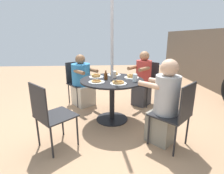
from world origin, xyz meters
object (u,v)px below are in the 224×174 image
(patio_chair_east, at_px, (147,80))
(syrup_bottle, at_px, (106,76))
(pancake_plate_a, at_px, (96,76))
(pancake_plate_c, at_px, (118,83))
(patio_chair_south, at_px, (78,80))
(drinking_glass_a, at_px, (135,78))
(diner_east, at_px, (143,81))
(pancake_plate_e, at_px, (97,82))
(diner_north, at_px, (164,106))
(pancake_plate_d, at_px, (132,77))
(patio_chair_west, at_px, (49,113))
(coffee_cup, at_px, (114,74))
(pancake_plate_b, at_px, (114,74))
(patio_chair_north, at_px, (177,112))
(diner_south, at_px, (82,83))
(patio_table, at_px, (112,88))

(patio_chair_east, bearing_deg, syrup_bottle, 86.06)
(pancake_plate_a, xyz_separation_m, pancake_plate_c, (0.46, 0.34, -0.00))
(patio_chair_south, height_order, drinking_glass_a, patio_chair_south)
(diner_east, relative_size, pancake_plate_e, 4.55)
(diner_east, distance_m, pancake_plate_c, 1.18)
(diner_north, distance_m, pancake_plate_d, 0.89)
(diner_north, height_order, pancake_plate_a, diner_north)
(pancake_plate_c, relative_size, drinking_glass_a, 2.05)
(diner_east, height_order, patio_chair_south, diner_east)
(patio_chair_west, distance_m, coffee_cup, 1.30)
(pancake_plate_b, bearing_deg, diner_east, 119.73)
(diner_north, distance_m, pancake_plate_a, 1.29)
(pancake_plate_c, distance_m, drinking_glass_a, 0.31)
(diner_north, bearing_deg, pancake_plate_a, 94.02)
(patio_chair_north, height_order, drinking_glass_a, patio_chair_north)
(pancake_plate_d, xyz_separation_m, pancake_plate_e, (0.27, -0.60, -0.01))
(diner_north, distance_m, pancake_plate_c, 0.74)
(patio_chair_east, height_order, pancake_plate_d, patio_chair_east)
(pancake_plate_d, bearing_deg, diner_south, -126.80)
(pancake_plate_a, bearing_deg, diner_south, -152.60)
(pancake_plate_e, bearing_deg, patio_table, 126.56)
(pancake_plate_b, xyz_separation_m, pancake_plate_c, (0.62, 0.02, -0.00))
(pancake_plate_d, relative_size, drinking_glass_a, 2.05)
(patio_chair_east, bearing_deg, coffee_cup, 86.10)
(patio_chair_east, xyz_separation_m, syrup_bottle, (0.79, -0.92, 0.28))
(diner_north, xyz_separation_m, patio_chair_west, (0.05, -1.48, -0.03))
(pancake_plate_e, bearing_deg, patio_chair_east, 132.90)
(diner_east, bearing_deg, syrup_bottle, 85.40)
(diner_south, bearing_deg, pancake_plate_e, 71.87)
(pancake_plate_c, xyz_separation_m, pancake_plate_d, (-0.38, 0.27, 0.00))
(pancake_plate_a, distance_m, pancake_plate_d, 0.62)
(patio_chair_south, xyz_separation_m, diner_south, (0.14, 0.11, -0.03))
(diner_south, height_order, syrup_bottle, diner_south)
(diner_south, bearing_deg, pancake_plate_a, 80.42)
(coffee_cup, bearing_deg, diner_east, 129.94)
(pancake_plate_d, bearing_deg, diner_east, 150.05)
(drinking_glass_a, bearing_deg, patio_chair_south, -135.93)
(pancake_plate_e, xyz_separation_m, drinking_glass_a, (-0.03, 0.61, 0.05))
(drinking_glass_a, bearing_deg, pancake_plate_d, -177.58)
(patio_chair_east, height_order, drinking_glass_a, patio_chair_east)
(patio_table, height_order, patio_chair_east, patio_chair_east)
(diner_north, xyz_separation_m, patio_chair_south, (-1.64, -1.33, -0.03))
(patio_table, relative_size, diner_south, 0.99)
(patio_chair_north, xyz_separation_m, diner_north, (-0.13, -0.12, 0.03))
(patio_chair_south, relative_size, pancake_plate_b, 3.56)
(diner_south, bearing_deg, patio_table, 90.00)
(syrup_bottle, bearing_deg, patio_chair_south, -146.89)
(pancake_plate_d, bearing_deg, diner_north, 20.56)
(patio_table, bearing_deg, pancake_plate_b, 170.10)
(diner_south, xyz_separation_m, pancake_plate_e, (0.96, 0.33, 0.27))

